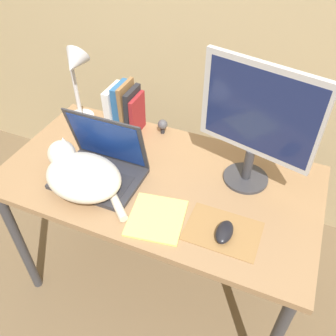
{
  "coord_description": "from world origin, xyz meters",
  "views": [
    {
      "loc": [
        0.45,
        -0.62,
        1.76
      ],
      "look_at": [
        0.06,
        0.31,
        0.86
      ],
      "focal_mm": 38.0,
      "sensor_mm": 36.0,
      "label": 1
    }
  ],
  "objects_px": {
    "notepad": "(157,218)",
    "cat": "(81,174)",
    "desk_lamp": "(75,75)",
    "computer_mouse": "(224,232)",
    "external_monitor": "(257,121)",
    "webcam": "(163,125)",
    "laptop": "(101,167)",
    "book_row": "(124,109)"
  },
  "relations": [
    {
      "from": "notepad",
      "to": "cat",
      "type": "bearing_deg",
      "value": 172.85
    },
    {
      "from": "desk_lamp",
      "to": "computer_mouse",
      "type": "bearing_deg",
      "value": -25.79
    },
    {
      "from": "external_monitor",
      "to": "webcam",
      "type": "distance_m",
      "value": 0.53
    },
    {
      "from": "computer_mouse",
      "to": "webcam",
      "type": "height_order",
      "value": "webcam"
    },
    {
      "from": "cat",
      "to": "computer_mouse",
      "type": "relative_size",
      "value": 4.09
    },
    {
      "from": "computer_mouse",
      "to": "desk_lamp",
      "type": "xyz_separation_m",
      "value": [
        -0.82,
        0.4,
        0.24
      ]
    },
    {
      "from": "computer_mouse",
      "to": "webcam",
      "type": "relative_size",
      "value": 1.46
    },
    {
      "from": "laptop",
      "to": "cat",
      "type": "height_order",
      "value": "laptop"
    },
    {
      "from": "external_monitor",
      "to": "computer_mouse",
      "type": "distance_m",
      "value": 0.41
    },
    {
      "from": "laptop",
      "to": "external_monitor",
      "type": "distance_m",
      "value": 0.63
    },
    {
      "from": "notepad",
      "to": "webcam",
      "type": "distance_m",
      "value": 0.53
    },
    {
      "from": "cat",
      "to": "desk_lamp",
      "type": "xyz_separation_m",
      "value": [
        -0.24,
        0.38,
        0.19
      ]
    },
    {
      "from": "computer_mouse",
      "to": "book_row",
      "type": "xyz_separation_m",
      "value": [
        -0.61,
        0.44,
        0.09
      ]
    },
    {
      "from": "cat",
      "to": "computer_mouse",
      "type": "height_order",
      "value": "cat"
    },
    {
      "from": "external_monitor",
      "to": "notepad",
      "type": "height_order",
      "value": "external_monitor"
    },
    {
      "from": "external_monitor",
      "to": "computer_mouse",
      "type": "xyz_separation_m",
      "value": [
        -0.0,
        -0.31,
        -0.27
      ]
    },
    {
      "from": "webcam",
      "to": "book_row",
      "type": "bearing_deg",
      "value": -168.73
    },
    {
      "from": "external_monitor",
      "to": "webcam",
      "type": "relative_size",
      "value": 7.05
    },
    {
      "from": "laptop",
      "to": "desk_lamp",
      "type": "height_order",
      "value": "desk_lamp"
    },
    {
      "from": "external_monitor",
      "to": "desk_lamp",
      "type": "height_order",
      "value": "external_monitor"
    },
    {
      "from": "cat",
      "to": "desk_lamp",
      "type": "distance_m",
      "value": 0.48
    },
    {
      "from": "cat",
      "to": "book_row",
      "type": "bearing_deg",
      "value": 93.55
    },
    {
      "from": "computer_mouse",
      "to": "webcam",
      "type": "bearing_deg",
      "value": 132.77
    },
    {
      "from": "desk_lamp",
      "to": "webcam",
      "type": "xyz_separation_m",
      "value": [
        0.39,
        0.07,
        -0.21
      ]
    },
    {
      "from": "cat",
      "to": "webcam",
      "type": "xyz_separation_m",
      "value": [
        0.15,
        0.45,
        -0.02
      ]
    },
    {
      "from": "desk_lamp",
      "to": "notepad",
      "type": "distance_m",
      "value": 0.76
    },
    {
      "from": "notepad",
      "to": "webcam",
      "type": "relative_size",
      "value": 3.34
    },
    {
      "from": "cat",
      "to": "computer_mouse",
      "type": "distance_m",
      "value": 0.59
    },
    {
      "from": "laptop",
      "to": "desk_lamp",
      "type": "xyz_separation_m",
      "value": [
        -0.28,
        0.3,
        0.21
      ]
    },
    {
      "from": "external_monitor",
      "to": "desk_lamp",
      "type": "xyz_separation_m",
      "value": [
        -0.82,
        0.09,
        -0.03
      ]
    },
    {
      "from": "notepad",
      "to": "webcam",
      "type": "xyz_separation_m",
      "value": [
        -0.19,
        0.49,
        0.04
      ]
    },
    {
      "from": "laptop",
      "to": "cat",
      "type": "relative_size",
      "value": 0.79
    },
    {
      "from": "computer_mouse",
      "to": "notepad",
      "type": "bearing_deg",
      "value": -175.31
    },
    {
      "from": "webcam",
      "to": "cat",
      "type": "bearing_deg",
      "value": -108.46
    },
    {
      "from": "external_monitor",
      "to": "notepad",
      "type": "distance_m",
      "value": 0.5
    },
    {
      "from": "computer_mouse",
      "to": "external_monitor",
      "type": "bearing_deg",
      "value": 89.84
    },
    {
      "from": "laptop",
      "to": "webcam",
      "type": "height_order",
      "value": "laptop"
    },
    {
      "from": "webcam",
      "to": "computer_mouse",
      "type": "bearing_deg",
      "value": -47.23
    },
    {
      "from": "desk_lamp",
      "to": "webcam",
      "type": "bearing_deg",
      "value": 10.85
    },
    {
      "from": "cat",
      "to": "computer_mouse",
      "type": "bearing_deg",
      "value": -2.18
    },
    {
      "from": "cat",
      "to": "book_row",
      "type": "height_order",
      "value": "book_row"
    },
    {
      "from": "cat",
      "to": "webcam",
      "type": "relative_size",
      "value": 5.96
    }
  ]
}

